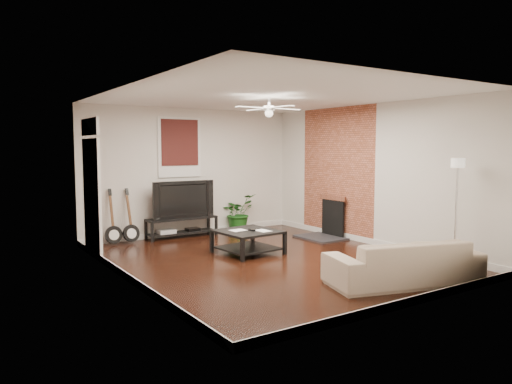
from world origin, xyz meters
TOP-DOWN VIEW (x-y plane):
  - room at (0.00, 0.00)m, footprint 5.01×6.01m
  - brick_accent at (2.49, 1.00)m, footprint 0.02×2.20m
  - fireplace at (2.20, 1.00)m, footprint 0.80×1.10m
  - window_back at (-0.30, 2.97)m, footprint 1.00×0.06m
  - door_left at (-2.46, 1.90)m, footprint 0.08×1.00m
  - tv_stand at (-0.36, 2.78)m, footprint 1.55×0.41m
  - tv at (-0.36, 2.80)m, footprint 1.39×0.18m
  - coffee_table at (-0.03, 0.62)m, footprint 1.10×1.10m
  - sofa at (0.76, -2.27)m, footprint 2.34×1.44m
  - floor_lamp at (2.11, -2.17)m, footprint 0.36×0.36m
  - potted_plant at (1.09, 2.82)m, footprint 0.97×0.92m
  - guitar_left at (-1.86, 2.75)m, footprint 0.36×0.26m
  - guitar_right at (-1.51, 2.72)m, footprint 0.38×0.29m
  - ceiling_fan at (0.00, 0.00)m, footprint 1.24×1.24m

SIDE VIEW (x-z plane):
  - coffee_table at x=-0.03m, z-range 0.00..0.43m
  - tv_stand at x=-0.36m, z-range 0.00..0.43m
  - sofa at x=0.76m, z-range 0.00..0.64m
  - potted_plant at x=1.09m, z-range 0.00..0.86m
  - fireplace at x=2.20m, z-range 0.00..0.92m
  - guitar_left at x=-1.86m, z-range 0.00..1.14m
  - guitar_right at x=-1.51m, z-range 0.00..1.14m
  - tv at x=-0.36m, z-range 0.43..1.23m
  - floor_lamp at x=2.11m, z-range 0.00..1.78m
  - door_left at x=-2.46m, z-range 0.00..2.50m
  - room at x=0.00m, z-range 0.00..2.80m
  - brick_accent at x=2.49m, z-range 0.00..2.80m
  - window_back at x=-0.30m, z-range 1.30..2.60m
  - ceiling_fan at x=0.00m, z-range 2.44..2.76m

